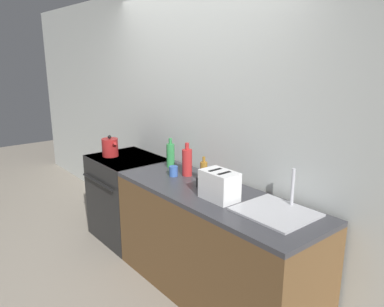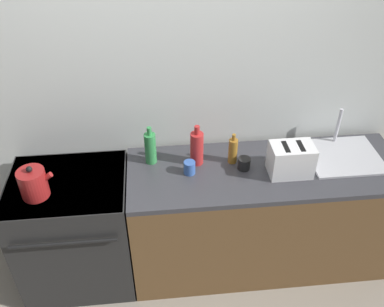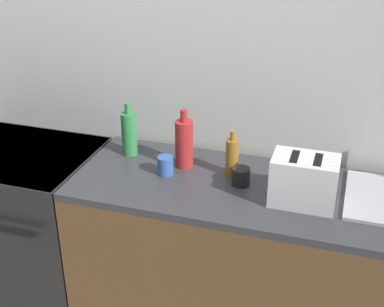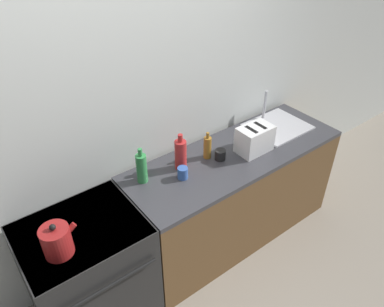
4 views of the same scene
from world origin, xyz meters
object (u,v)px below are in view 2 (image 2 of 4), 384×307
Objects in this scene: bottle_red at (197,148)px; bottle_green at (150,148)px; toaster at (291,160)px; bottle_amber at (233,151)px; cup_blue at (190,168)px; stove at (76,229)px; cup_black at (244,163)px; kettle at (33,183)px.

bottle_green is at bearing 172.14° from bottle_red.
toaster is 1.23× the size of bottle_amber.
cup_blue is at bearing -163.36° from bottle_amber.
bottle_red reaches higher than stove.
bottle_green reaches higher than cup_blue.
cup_black is (-0.29, 0.07, -0.07)m from toaster.
cup_black is (0.61, -0.14, -0.08)m from bottle_green.
cup_black is at bearing 1.21° from stove.
bottle_amber is at bearing -3.64° from bottle_red.
bottle_green is 0.63m from cup_black.
kettle is 1.34m from cup_black.
toaster is (1.62, 0.05, 0.01)m from kettle.
bottle_amber reaches higher than cup_black.
bottle_green reaches higher than toaster.
bottle_green is 3.09× the size of cup_blue.
bottle_amber is at bearing -6.01° from bottle_green.
bottle_amber reaches higher than stove.
toaster is 3.34× the size of cup_black.
bottle_red reaches higher than kettle.
cup_blue is (-0.30, -0.09, -0.05)m from bottle_amber.
kettle is 0.81× the size of bottle_green.
bottle_amber is (1.27, 0.21, -0.00)m from kettle.
cup_blue is (0.97, 0.12, -0.05)m from kettle.
kettle is 1.00× the size of bottle_amber.
toaster is 0.62m from bottle_red.
bottle_green reaches higher than kettle.
bottle_red reaches higher than cup_black.
cup_blue is (0.81, 0.01, 0.48)m from stove.
bottle_amber is at bearing 156.45° from toaster.
bottle_amber is 2.70× the size of cup_black.
bottle_green is at bearing 173.99° from bottle_amber.
bottle_green is 0.30m from cup_blue.
bottle_green reaches higher than bottle_amber.
toaster is 0.93m from bottle_green.
bottle_red is at bearing 162.65° from cup_black.
kettle is 1.28m from bottle_amber.
cup_black is at bearing -51.52° from bottle_amber.
bottle_amber is at bearing 5.41° from stove.
toaster is 0.31m from cup_black.
bottle_amber is (-0.35, 0.15, -0.01)m from toaster.
bottle_red is 1.06× the size of bottle_green.
bottle_red is at bearing -7.86° from bottle_green.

